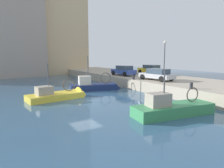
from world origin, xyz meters
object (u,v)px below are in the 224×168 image
at_px(fishing_boat_yellow, 60,97).
at_px(parked_car_yellow, 151,69).
at_px(fishing_boat_navy, 96,89).
at_px(mooring_bollard_mid, 134,77).
at_px(parked_car_silver, 157,74).
at_px(fishing_boat_green, 176,113).
at_px(parked_car_blue, 124,70).
at_px(mooring_bollard_south, 191,86).
at_px(quay_streetlamp, 165,53).

distance_m(fishing_boat_yellow, parked_car_yellow, 16.65).
bearing_deg(fishing_boat_navy, mooring_bollard_mid, -27.47).
xyz_separation_m(parked_car_silver, parked_car_yellow, (4.84, 6.22, 0.04)).
distance_m(fishing_boat_green, parked_car_blue, 15.61).
height_order(fishing_boat_yellow, parked_car_silver, fishing_boat_yellow).
distance_m(mooring_bollard_south, mooring_bollard_mid, 8.00).
bearing_deg(quay_streetlamp, parked_car_silver, -146.86).
xyz_separation_m(parked_car_yellow, quay_streetlamp, (-1.03, -3.73, 2.52)).
bearing_deg(fishing_boat_green, parked_car_blue, 68.08).
relative_size(mooring_bollard_south, quay_streetlamp, 0.11).
bearing_deg(fishing_boat_yellow, mooring_bollard_south, -39.34).
distance_m(mooring_bollard_mid, quay_streetlamp, 6.40).
height_order(parked_car_silver, quay_streetlamp, quay_streetlamp).
relative_size(fishing_boat_navy, fishing_boat_yellow, 1.06).
height_order(fishing_boat_green, mooring_bollard_mid, fishing_boat_green).
bearing_deg(parked_car_silver, parked_car_blue, 90.24).
relative_size(fishing_boat_yellow, parked_car_blue, 1.52).
height_order(parked_car_blue, mooring_bollard_south, parked_car_blue).
xyz_separation_m(fishing_boat_yellow, parked_car_blue, (11.03, 5.04, 1.82)).
distance_m(parked_car_blue, parked_car_yellow, 4.88).
bearing_deg(quay_streetlamp, parked_car_blue, 132.66).
bearing_deg(quay_streetlamp, fishing_boat_yellow, -176.60).
relative_size(mooring_bollard_south, mooring_bollard_mid, 1.00).
distance_m(fishing_boat_navy, parked_car_yellow, 11.05).
xyz_separation_m(fishing_boat_navy, parked_car_blue, (5.84, 2.50, 1.79)).
distance_m(fishing_boat_yellow, quay_streetlamp, 15.51).
height_order(mooring_bollard_mid, quay_streetlamp, quay_streetlamp).
relative_size(fishing_boat_navy, quay_streetlamp, 1.33).
height_order(fishing_boat_navy, parked_car_yellow, fishing_boat_navy).
height_order(fishing_boat_yellow, parked_car_yellow, fishing_boat_yellow).
bearing_deg(parked_car_blue, parked_car_silver, -89.76).
relative_size(parked_car_silver, mooring_bollard_south, 7.93).
distance_m(parked_car_silver, quay_streetlamp, 5.22).
distance_m(parked_car_blue, quay_streetlamp, 6.20).
bearing_deg(fishing_boat_yellow, mooring_bollard_mid, 2.79).
bearing_deg(parked_car_silver, parked_car_yellow, 52.11).
xyz_separation_m(fishing_boat_yellow, fishing_boat_green, (5.24, -9.34, 0.01)).
relative_size(parked_car_yellow, mooring_bollard_south, 7.41).
xyz_separation_m(fishing_boat_green, parked_car_silver, (5.82, 7.74, 1.78)).
distance_m(parked_car_silver, mooring_bollard_south, 6.24).
bearing_deg(fishing_boat_green, parked_car_silver, 53.08).
height_order(parked_car_yellow, quay_streetlamp, quay_streetlamp).
xyz_separation_m(fishing_boat_navy, fishing_boat_yellow, (-5.19, -2.54, -0.03)).
distance_m(fishing_boat_green, parked_car_silver, 9.84).
bearing_deg(mooring_bollard_south, quay_streetlamp, 56.18).
bearing_deg(fishing_boat_green, quay_streetlamp, 46.74).
relative_size(parked_car_silver, parked_car_blue, 1.10).
bearing_deg(parked_car_silver, fishing_boat_yellow, 171.76).
bearing_deg(fishing_boat_green, parked_car_yellow, 52.65).
bearing_deg(parked_car_silver, quay_streetlamp, 33.14).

